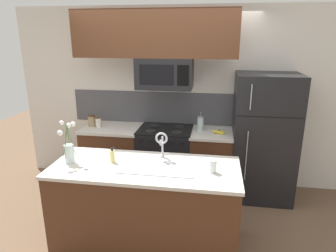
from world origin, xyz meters
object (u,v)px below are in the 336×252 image
storage_jar_medium (98,122)px  sink_faucet (162,142)px  french_press (200,123)px  microwave (165,73)px  stove_range (165,159)px  drinking_glass (213,166)px  flower_vase (69,150)px  dish_soap_bottle (112,156)px  storage_jar_tall (92,121)px  banana_bunch (219,132)px  refrigerator (263,137)px

storage_jar_medium → sink_faucet: bearing=-42.1°
french_press → sink_faucet: 1.16m
microwave → sink_faucet: (0.14, -1.02, -0.60)m
stove_range → drinking_glass: bearing=-61.9°
sink_faucet → flower_vase: (-0.94, -0.25, -0.06)m
stove_range → flower_vase: flower_vase is taller
stove_range → drinking_glass: size_ratio=7.22×
storage_jar_medium → dish_soap_bottle: (0.62, -1.18, -0.00)m
sink_faucet → drinking_glass: 0.62m
microwave → drinking_glass: size_ratio=5.78×
storage_jar_tall → storage_jar_medium: 0.11m
banana_bunch → flower_vase: 1.98m
stove_range → refrigerator: (1.35, 0.02, 0.40)m
stove_range → sink_faucet: size_ratio=3.04×
banana_bunch → dish_soap_bottle: bearing=-134.2°
dish_soap_bottle → storage_jar_medium: bearing=117.9°
microwave → refrigerator: 1.59m
sink_faucet → flower_vase: bearing=-165.0°
banana_bunch → dish_soap_bottle: dish_soap_bottle is taller
microwave → french_press: 0.86m
french_press → drinking_glass: french_press is taller
banana_bunch → french_press: (-0.26, 0.12, 0.08)m
sink_faucet → dish_soap_bottle: size_ratio=1.85×
storage_jar_medium → french_press: 1.48m
stove_range → french_press: (0.49, 0.06, 0.55)m
refrigerator → flower_vase: bearing=-148.6°
stove_range → sink_faucet: sink_faucet is taller
storage_jar_medium → drinking_glass: bearing=-37.1°
refrigerator → dish_soap_bottle: refrigerator is taller
storage_jar_tall → flower_vase: size_ratio=0.36×
banana_bunch → drinking_glass: size_ratio=1.48×
flower_vase → banana_bunch: bearing=38.4°
refrigerator → storage_jar_tall: refrigerator is taller
refrigerator → banana_bunch: size_ratio=9.08×
french_press → refrigerator: bearing=-2.7°
stove_range → storage_jar_tall: bearing=179.8°
dish_soap_bottle → flower_vase: flower_vase is taller
banana_bunch → drinking_glass: bearing=-93.0°
dish_soap_bottle → french_press: bearing=56.0°
stove_range → banana_bunch: 0.89m
microwave → storage_jar_tall: bearing=178.7°
microwave → refrigerator: (1.35, 0.04, -0.84)m
storage_jar_medium → dish_soap_bottle: 1.34m
microwave → dish_soap_bottle: 1.43m
drinking_glass → flower_vase: flower_vase is taller
storage_jar_medium → flower_vase: (0.19, -1.27, 0.07)m
refrigerator → flower_vase: (-2.15, -1.31, 0.19)m
storage_jar_medium → drinking_glass: size_ratio=1.14×
drinking_glass → french_press: bearing=98.3°
drinking_glass → dish_soap_bottle: bearing=175.4°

